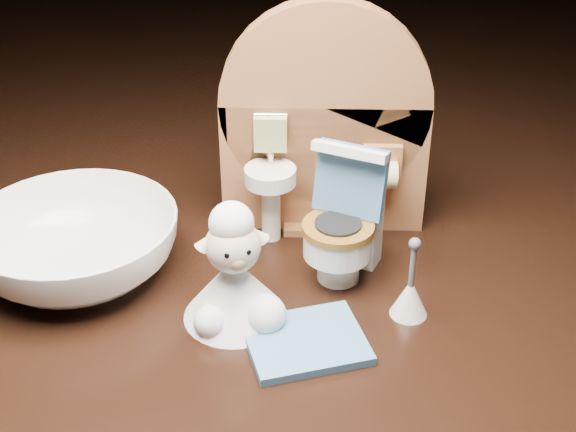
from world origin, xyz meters
The scene contains 6 objects.
backdrop_panel centered at (0.00, 0.06, 0.07)m, with size 0.13×0.05×0.15m.
toy_toilet centered at (0.01, 0.01, 0.03)m, with size 0.05×0.06×0.08m.
bath_mat centered at (-0.01, -0.06, 0.00)m, with size 0.06×0.05×0.00m, color teal.
toilet_brush centered at (0.05, -0.03, 0.01)m, with size 0.02×0.02×0.05m.
plush_lamb centered at (-0.05, -0.04, 0.03)m, with size 0.06×0.06×0.07m.
ceramic_bowl centered at (-0.15, 0.01, 0.02)m, with size 0.12×0.12×0.04m, color white.
Camera 1 is at (-0.01, -0.39, 0.28)m, focal length 50.00 mm.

